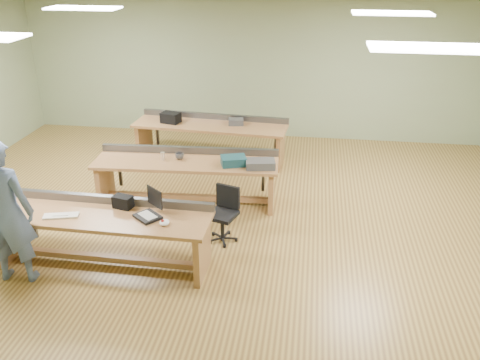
# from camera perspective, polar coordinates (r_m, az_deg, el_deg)

# --- Properties ---
(floor) EXTENTS (10.00, 10.00, 0.00)m
(floor) POSITION_cam_1_polar(r_m,az_deg,el_deg) (8.04, -2.53, -4.29)
(floor) COLOR #A2813D
(floor) RESTS_ON ground
(ceiling) EXTENTS (10.00, 10.00, 0.00)m
(ceiling) POSITION_cam_1_polar(r_m,az_deg,el_deg) (7.09, -3.00, 17.43)
(ceiling) COLOR silver
(ceiling) RESTS_ON wall_back
(wall_back) EXTENTS (10.00, 0.04, 3.00)m
(wall_back) POSITION_cam_1_polar(r_m,az_deg,el_deg) (11.25, 1.15, 12.39)
(wall_back) COLOR gray
(wall_back) RESTS_ON floor
(wall_front) EXTENTS (10.00, 0.04, 3.00)m
(wall_front) POSITION_cam_1_polar(r_m,az_deg,el_deg) (4.00, -13.80, -12.84)
(wall_front) COLOR gray
(wall_front) RESTS_ON floor
(fluor_panels) EXTENTS (6.20, 3.50, 0.03)m
(fluor_panels) POSITION_cam_1_polar(r_m,az_deg,el_deg) (7.10, -3.00, 17.19)
(fluor_panels) COLOR white
(fluor_panels) RESTS_ON ceiling
(workbench_front) EXTENTS (2.89, 0.81, 0.86)m
(workbench_front) POSITION_cam_1_polar(r_m,az_deg,el_deg) (6.91, -15.15, -5.10)
(workbench_front) COLOR #A36A44
(workbench_front) RESTS_ON floor
(workbench_mid) EXTENTS (3.02, 0.96, 0.86)m
(workbench_mid) POSITION_cam_1_polar(r_m,az_deg,el_deg) (8.35, -5.98, 1.02)
(workbench_mid) COLOR #A36A44
(workbench_mid) RESTS_ON floor
(workbench_back) EXTENTS (3.05, 1.02, 0.86)m
(workbench_back) POSITION_cam_1_polar(r_m,az_deg,el_deg) (10.06, -3.31, 5.29)
(workbench_back) COLOR #A36A44
(workbench_back) RESTS_ON floor
(person) EXTENTS (0.74, 0.53, 1.91)m
(person) POSITION_cam_1_polar(r_m,az_deg,el_deg) (6.81, -24.84, -3.30)
(person) COLOR #657BA5
(person) RESTS_ON floor
(laptop_base) EXTENTS (0.41, 0.40, 0.03)m
(laptop_base) POSITION_cam_1_polar(r_m,az_deg,el_deg) (6.59, -10.33, -4.07)
(laptop_base) COLOR black
(laptop_base) RESTS_ON workbench_front
(laptop_screen) EXTENTS (0.25, 0.22, 0.25)m
(laptop_screen) POSITION_cam_1_polar(r_m,az_deg,el_deg) (6.54, -9.56, -1.93)
(laptop_screen) COLOR black
(laptop_screen) RESTS_ON laptop_base
(keyboard) EXTENTS (0.46, 0.25, 0.03)m
(keyboard) POSITION_cam_1_polar(r_m,az_deg,el_deg) (6.90, -19.45, -3.81)
(keyboard) COLOR beige
(keyboard) RESTS_ON workbench_front
(trackball_mouse) EXTENTS (0.15, 0.17, 0.06)m
(trackball_mouse) POSITION_cam_1_polar(r_m,az_deg,el_deg) (6.39, -8.48, -4.73)
(trackball_mouse) COLOR white
(trackball_mouse) RESTS_ON workbench_front
(camera_bag) EXTENTS (0.28, 0.21, 0.17)m
(camera_bag) POSITION_cam_1_polar(r_m,az_deg,el_deg) (6.88, -13.01, -2.40)
(camera_bag) COLOR black
(camera_bag) RESTS_ON workbench_front
(task_chair) EXTENTS (0.55, 0.55, 0.81)m
(task_chair) POSITION_cam_1_polar(r_m,az_deg,el_deg) (7.34, -1.84, -4.65)
(task_chair) COLOR black
(task_chair) RESTS_ON floor
(parts_bin_teal) EXTENTS (0.46, 0.39, 0.14)m
(parts_bin_teal) POSITION_cam_1_polar(r_m,az_deg,el_deg) (8.03, -0.73, 2.18)
(parts_bin_teal) COLOR #153B45
(parts_bin_teal) RESTS_ON workbench_mid
(parts_bin_grey) EXTENTS (0.49, 0.36, 0.12)m
(parts_bin_grey) POSITION_cam_1_polar(r_m,az_deg,el_deg) (7.93, 2.31, 1.81)
(parts_bin_grey) COLOR #3B3A3D
(parts_bin_grey) RESTS_ON workbench_mid
(mug) EXTENTS (0.17, 0.17, 0.11)m
(mug) POSITION_cam_1_polar(r_m,az_deg,el_deg) (8.31, -6.80, 2.70)
(mug) COLOR #3B3A3D
(mug) RESTS_ON workbench_mid
(drinks_can) EXTENTS (0.09, 0.09, 0.13)m
(drinks_can) POSITION_cam_1_polar(r_m,az_deg,el_deg) (8.32, -8.67, 2.68)
(drinks_can) COLOR white
(drinks_can) RESTS_ON workbench_mid
(storage_box_back) EXTENTS (0.41, 0.33, 0.20)m
(storage_box_back) POSITION_cam_1_polar(r_m,az_deg,el_deg) (10.12, -7.79, 6.95)
(storage_box_back) COLOR black
(storage_box_back) RESTS_ON workbench_back
(tray_back) EXTENTS (0.32, 0.25, 0.12)m
(tray_back) POSITION_cam_1_polar(r_m,az_deg,el_deg) (9.92, -0.45, 6.55)
(tray_back) COLOR #3B3A3D
(tray_back) RESTS_ON workbench_back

